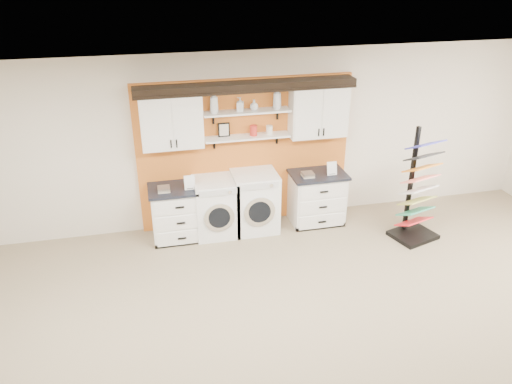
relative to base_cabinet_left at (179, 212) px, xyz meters
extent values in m
plane|color=white|center=(1.13, -3.64, 2.37)|extent=(10.00, 10.00, 0.00)
plane|color=beige|center=(1.13, 0.36, 0.97)|extent=(10.00, 0.00, 10.00)
cube|color=#C86622|center=(1.13, 0.32, 0.77)|extent=(3.40, 0.07, 2.40)
cube|color=white|center=(0.00, 0.16, 1.45)|extent=(0.90, 0.34, 0.84)
cube|color=white|center=(-0.22, -0.02, 1.45)|extent=(0.42, 0.01, 0.78)
cube|color=white|center=(0.22, -0.02, 1.45)|extent=(0.42, 0.01, 0.78)
cube|color=white|center=(2.26, 0.16, 1.45)|extent=(0.90, 0.34, 0.84)
cube|color=white|center=(2.04, -0.02, 1.45)|extent=(0.42, 0.01, 0.78)
cube|color=white|center=(2.48, -0.02, 1.45)|extent=(0.42, 0.01, 0.78)
cube|color=white|center=(1.13, 0.16, 1.10)|extent=(1.32, 0.28, 0.03)
cube|color=white|center=(1.13, 0.16, 1.50)|extent=(1.32, 0.28, 0.03)
cube|color=black|center=(1.13, 0.18, 1.90)|extent=(3.30, 0.40, 0.10)
cube|color=black|center=(1.13, -0.01, 1.84)|extent=(3.30, 0.04, 0.04)
cube|color=black|center=(0.78, 0.21, 1.22)|extent=(0.18, 0.02, 0.22)
cube|color=beige|center=(0.78, 0.20, 1.22)|extent=(0.14, 0.01, 0.18)
cylinder|color=red|center=(1.23, 0.16, 1.19)|extent=(0.11, 0.11, 0.16)
cylinder|color=silver|center=(1.48, 0.16, 1.18)|extent=(0.10, 0.10, 0.14)
cube|color=white|center=(0.00, 0.01, -0.02)|extent=(0.83, 0.60, 0.83)
cube|color=black|center=(0.00, -0.26, -0.40)|extent=(0.83, 0.06, 0.06)
cube|color=black|center=(0.00, 0.01, 0.41)|extent=(0.88, 0.66, 0.04)
cube|color=white|center=(0.00, -0.30, 0.25)|extent=(0.76, 0.02, 0.23)
cube|color=white|center=(0.00, -0.30, -0.02)|extent=(0.76, 0.02, 0.23)
cube|color=white|center=(0.00, -0.30, -0.29)|extent=(0.76, 0.02, 0.23)
cube|color=white|center=(2.26, 0.01, -0.01)|extent=(0.84, 0.60, 0.84)
cube|color=black|center=(2.26, -0.26, -0.40)|extent=(0.84, 0.06, 0.07)
cube|color=black|center=(2.26, 0.01, 0.43)|extent=(0.90, 0.66, 0.04)
cube|color=white|center=(2.26, -0.30, 0.26)|extent=(0.77, 0.02, 0.23)
cube|color=white|center=(2.26, -0.30, -0.01)|extent=(0.77, 0.02, 0.23)
cube|color=white|center=(2.26, -0.30, -0.28)|extent=(0.77, 0.02, 0.23)
cube|color=white|center=(0.58, 0.01, 0.03)|extent=(0.67, 0.66, 0.93)
cube|color=silver|center=(0.58, -0.33, 0.43)|extent=(0.57, 0.02, 0.10)
cylinder|color=silver|center=(0.58, -0.33, 0.02)|extent=(0.47, 0.05, 0.47)
cylinder|color=black|center=(0.58, -0.35, 0.02)|extent=(0.33, 0.03, 0.33)
cube|color=white|center=(1.21, 0.01, 0.06)|extent=(0.70, 0.66, 0.98)
cube|color=silver|center=(1.21, -0.33, 0.47)|extent=(0.60, 0.02, 0.10)
cylinder|color=silver|center=(1.21, -0.33, 0.04)|extent=(0.49, 0.05, 0.49)
cylinder|color=black|center=(1.21, -0.35, 0.04)|extent=(0.35, 0.03, 0.35)
cube|color=black|center=(3.60, -0.84, -0.40)|extent=(0.78, 0.71, 0.06)
cube|color=black|center=(3.54, -0.66, 0.48)|extent=(0.07, 0.07, 1.73)
cube|color=red|center=(3.59, -0.82, -0.16)|extent=(0.60, 0.45, 0.15)
cube|color=#258969|center=(3.59, -0.82, 0.02)|extent=(0.60, 0.45, 0.15)
cube|color=#ACAC47|center=(3.59, -0.82, 0.20)|extent=(0.60, 0.45, 0.15)
cube|color=silver|center=(3.59, -0.82, 0.39)|extent=(0.60, 0.45, 0.15)
cube|color=#FF7D71|center=(3.59, -0.82, 0.57)|extent=(0.60, 0.45, 0.15)
cube|color=orange|center=(3.59, -0.82, 0.75)|extent=(0.60, 0.45, 0.15)
cube|color=black|center=(3.59, -0.82, 0.94)|extent=(0.60, 0.45, 0.15)
cube|color=#3231AC|center=(3.59, -0.82, 1.12)|extent=(0.60, 0.45, 0.15)
imported|color=silver|center=(0.64, 0.16, 1.68)|extent=(0.17, 0.17, 0.33)
imported|color=silver|center=(1.03, 0.16, 1.62)|extent=(0.12, 0.12, 0.21)
imported|color=silver|center=(1.24, 0.16, 1.59)|extent=(0.16, 0.16, 0.16)
imported|color=silver|center=(1.60, 0.16, 1.68)|extent=(0.15, 0.15, 0.34)
camera|label=1|loc=(-0.37, -6.94, 3.67)|focal=35.00mm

